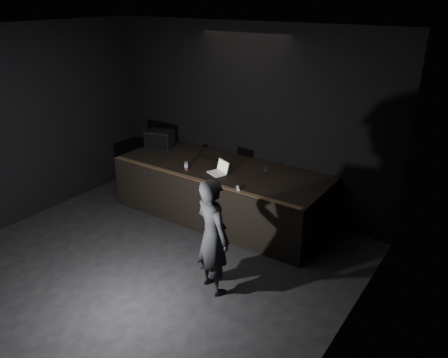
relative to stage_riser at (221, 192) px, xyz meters
name	(u,v)px	position (x,y,z in m)	size (l,w,h in m)	color
ground	(114,289)	(0.00, -2.73, -0.50)	(7.00, 7.00, 0.00)	black
room_walls	(98,158)	(0.00, -2.73, 1.52)	(6.10, 7.10, 3.52)	black
stage_riser	(221,192)	(0.00, 0.00, 0.00)	(4.00, 1.50, 1.00)	black
riser_lip	(197,179)	(0.00, -0.71, 0.51)	(3.92, 0.10, 0.01)	brown
stage_monitor	(160,139)	(-1.67, 0.20, 0.68)	(0.61, 0.52, 0.35)	black
cable	(214,161)	(-0.28, 0.18, 0.51)	(0.02, 0.02, 0.89)	black
laptop	(219,170)	(0.14, -0.25, 0.56)	(0.40, 0.38, 0.22)	white
beer_can	(186,166)	(-0.43, -0.47, 0.58)	(0.07, 0.07, 0.17)	silver
plastic_cup	(266,170)	(0.80, 0.23, 0.55)	(0.08, 0.08, 0.10)	white
wii_remote	(238,189)	(0.79, -0.65, 0.52)	(0.04, 0.17, 0.03)	white
person	(213,236)	(1.18, -1.90, 0.36)	(0.63, 0.41, 1.72)	black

